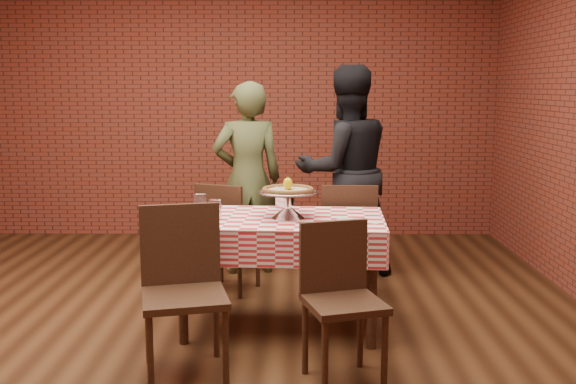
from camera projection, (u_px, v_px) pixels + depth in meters
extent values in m
plane|color=black|center=(203.00, 337.00, 4.26)|extent=(6.00, 6.00, 0.00)
plane|color=brown|center=(238.00, 101.00, 6.99)|extent=(5.50, 0.00, 5.50)
cube|color=#402618|center=(280.00, 274.00, 4.37)|extent=(1.38, 0.88, 0.75)
cylinder|color=#C6B588|center=(288.00, 191.00, 4.27)|extent=(0.42, 0.42, 0.03)
ellipsoid|color=yellow|center=(288.00, 184.00, 4.26)|extent=(0.08, 0.08, 0.08)
cylinder|color=white|center=(215.00, 210.00, 4.24)|extent=(0.09, 0.09, 0.13)
cylinder|color=white|center=(200.00, 203.00, 4.47)|extent=(0.09, 0.09, 0.13)
cylinder|color=white|center=(348.00, 220.00, 4.18)|extent=(0.15, 0.15, 0.01)
cube|color=white|center=(364.00, 223.00, 4.11)|extent=(0.05, 0.04, 0.00)
cube|color=white|center=(375.00, 223.00, 4.12)|extent=(0.06, 0.06, 0.00)
cube|color=silver|center=(285.00, 198.00, 4.62)|extent=(0.13, 0.11, 0.15)
imported|color=#4B542E|center=(248.00, 178.00, 5.65)|extent=(0.67, 0.51, 1.65)
imported|color=black|center=(346.00, 171.00, 5.59)|extent=(1.02, 0.88, 1.79)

